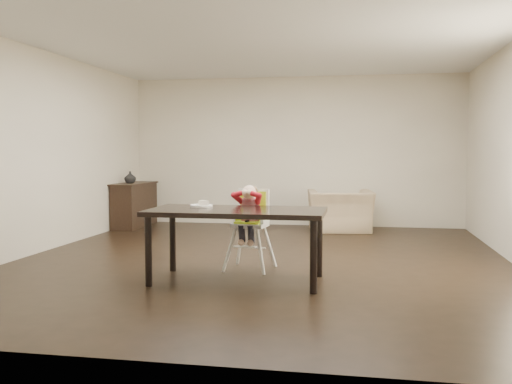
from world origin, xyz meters
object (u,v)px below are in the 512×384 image
Objects in this scene: sideboard at (134,205)px; armchair at (340,204)px; high_chair at (251,210)px; dining_table at (237,217)px.

armchair is at bearing 1.58° from sideboard.
armchair reaches higher than sideboard.
sideboard is at bearing -6.37° from armchair.
high_chair is 3.46m from armchair.
armchair is 3.64m from sideboard.
sideboard reaches higher than dining_table.
dining_table is 4.09m from armchair.
dining_table is 1.87× the size of high_chair.
dining_table is 1.70× the size of armchair.
dining_table is 0.64m from high_chair.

